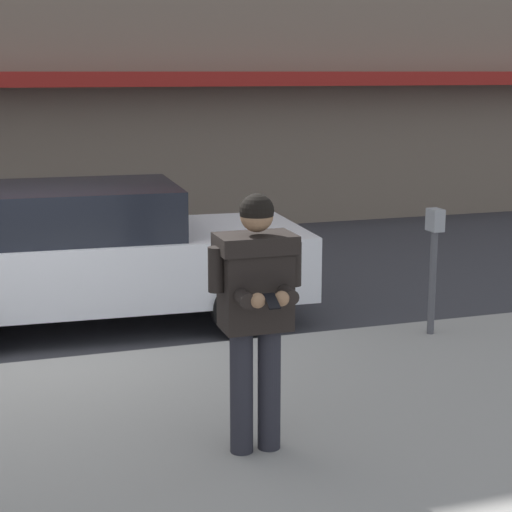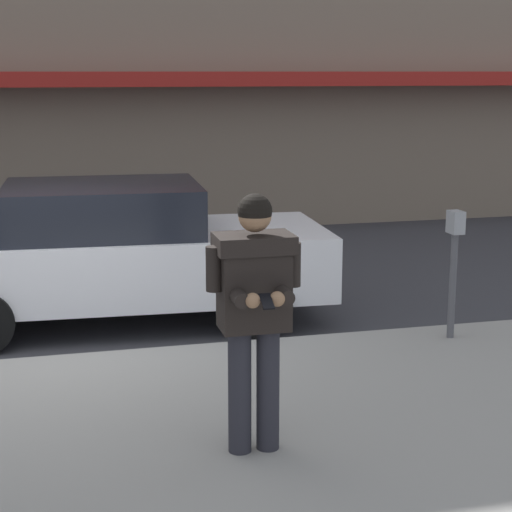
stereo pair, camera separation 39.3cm
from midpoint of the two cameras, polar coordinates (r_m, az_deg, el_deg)
ground_plane at (r=8.40m, az=-16.76°, el=-7.24°), size 80.00×80.00×0.00m
sidewalk at (r=5.84m, az=-5.74°, el=-14.85°), size 32.00×5.30×0.14m
curb_paint_line at (r=8.51m, az=-9.99°, el=-6.61°), size 28.00×0.12×0.01m
parked_sedan_mid at (r=9.43m, az=-11.95°, el=0.12°), size 4.59×2.11×1.54m
man_texting_on_phone at (r=5.72m, az=-1.97°, el=-2.70°), size 0.65×0.58×1.81m
parking_meter at (r=8.57m, az=10.49°, el=0.20°), size 0.12×0.18×1.27m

